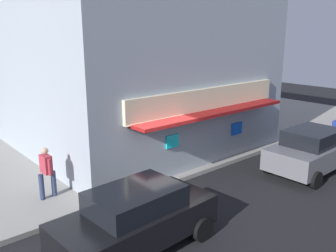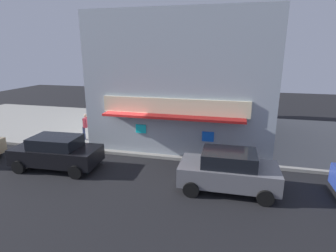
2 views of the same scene
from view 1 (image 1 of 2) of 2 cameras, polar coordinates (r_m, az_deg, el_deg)
name	(u,v)px [view 1 (image 1 of 2)]	position (r m, az deg, el deg)	size (l,w,h in m)	color
ground_plane	(160,190)	(12.86, -1.21, -9.96)	(54.71, 54.71, 0.00)	black
sidewalk	(87,151)	(16.94, -12.62, -3.85)	(36.48, 10.50, 0.16)	gray
corner_building	(134,63)	(17.38, -5.43, 9.89)	(10.14, 10.42, 7.54)	#9EA8B2
traffic_light	(100,84)	(11.77, -10.60, 6.46)	(0.32, 0.58, 5.60)	black
fire_hydrant	(223,140)	(16.71, 8.63, -2.21)	(0.50, 0.26, 0.81)	red
trash_can	(193,142)	(16.13, 3.94, -2.47)	(0.53, 0.53, 0.90)	#2D2D2D
pedestrian	(46,170)	(12.20, -18.54, -6.62)	(0.58, 0.60, 1.69)	navy
potted_plant_by_doorway	(232,127)	(18.04, 10.09, -0.10)	(0.80, 0.80, 1.11)	brown
parked_car_grey	(311,150)	(15.21, 21.58, -3.57)	(4.02, 2.15, 1.70)	slate
parked_car_black	(136,218)	(9.39, -5.04, -14.19)	(4.27, 2.21, 1.63)	black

